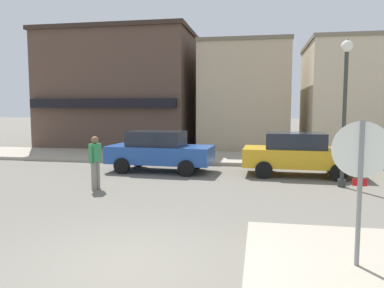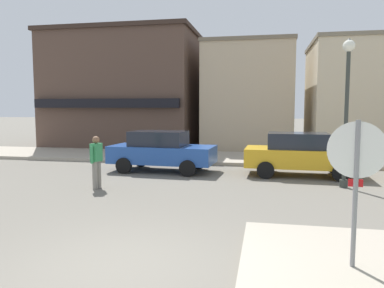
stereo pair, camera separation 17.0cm
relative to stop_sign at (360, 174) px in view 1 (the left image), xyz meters
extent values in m
plane|color=#6B665B|center=(-3.40, -0.41, -1.52)|extent=(160.00, 160.00, 0.00)
cube|color=#A89E8C|center=(-3.40, 11.98, -1.44)|extent=(80.00, 4.00, 0.15)
cylinder|color=gray|center=(0.00, -0.01, -0.37)|extent=(0.07, 0.07, 2.30)
cylinder|color=red|center=(0.00, 0.01, 0.35)|extent=(0.76, 0.09, 0.76)
cylinder|color=white|center=(0.00, 0.00, 0.35)|extent=(0.82, 0.09, 0.82)
cube|color=red|center=(0.00, 0.01, -0.13)|extent=(0.20, 0.03, 0.11)
cylinder|color=#333833|center=(1.12, 6.47, 0.58)|extent=(0.12, 0.12, 4.20)
cylinder|color=#333833|center=(1.12, 6.47, -1.40)|extent=(0.24, 0.24, 0.24)
sphere|color=white|center=(1.12, 6.47, 2.79)|extent=(0.36, 0.36, 0.36)
cone|color=#333833|center=(1.12, 6.47, 2.94)|extent=(0.32, 0.32, 0.18)
cube|color=#234C9E|center=(-5.19, 8.22, -0.85)|extent=(4.10, 1.94, 0.66)
cube|color=#1E232D|center=(-5.34, 8.22, -0.24)|extent=(2.16, 1.52, 0.56)
cylinder|color=black|center=(-3.90, 8.99, -1.22)|extent=(0.61, 0.22, 0.60)
cylinder|color=black|center=(-4.00, 7.29, -1.22)|extent=(0.61, 0.22, 0.60)
cylinder|color=black|center=(-6.37, 9.14, -1.22)|extent=(0.61, 0.22, 0.60)
cylinder|color=black|center=(-6.48, 7.44, -1.22)|extent=(0.61, 0.22, 0.60)
cube|color=gold|center=(0.00, 8.25, -0.85)|extent=(4.06, 1.83, 0.66)
cube|color=#1E232D|center=(-0.15, 8.25, -0.24)|extent=(2.13, 1.46, 0.56)
cylinder|color=black|center=(1.27, 9.06, -1.22)|extent=(0.61, 0.20, 0.60)
cylinder|color=black|center=(1.21, 7.36, -1.22)|extent=(0.61, 0.20, 0.60)
cylinder|color=black|center=(-1.21, 9.14, -1.22)|extent=(0.61, 0.20, 0.60)
cylinder|color=black|center=(-1.26, 7.44, -1.22)|extent=(0.61, 0.20, 0.60)
cylinder|color=gray|center=(-6.30, 4.90, -1.09)|extent=(0.16, 0.16, 0.85)
cylinder|color=gray|center=(-6.33, 4.72, -1.09)|extent=(0.16, 0.16, 0.85)
cube|color=#338C51|center=(-6.31, 4.81, -0.40)|extent=(0.27, 0.39, 0.54)
sphere|color=brown|center=(-6.31, 4.81, -0.02)|extent=(0.22, 0.22, 0.22)
cylinder|color=#338C51|center=(-6.28, 5.04, -0.45)|extent=(0.10, 0.10, 0.52)
cylinder|color=#338C51|center=(-6.35, 4.59, -0.45)|extent=(0.10, 0.10, 0.52)
cube|color=brown|center=(-10.03, 18.61, 1.91)|extent=(8.90, 9.26, 6.85)
cube|color=black|center=(-10.03, 13.83, 1.18)|extent=(8.46, 0.40, 0.50)
cube|color=#352721|center=(-10.03, 18.61, 5.45)|extent=(9.17, 9.54, 0.24)
cube|color=tan|center=(-2.34, 17.86, 1.48)|extent=(5.03, 6.73, 6.00)
cube|color=#716452|center=(-2.34, 17.86, 4.58)|extent=(5.13, 6.86, 0.20)
cube|color=beige|center=(4.42, 16.54, 1.41)|extent=(6.58, 6.02, 5.85)
cube|color=gray|center=(4.42, 16.54, 4.44)|extent=(6.71, 6.14, 0.20)
camera|label=1|loc=(-1.45, -5.68, 0.96)|focal=35.00mm
camera|label=2|loc=(-1.29, -5.65, 0.96)|focal=35.00mm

